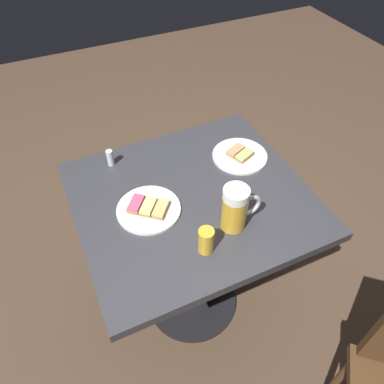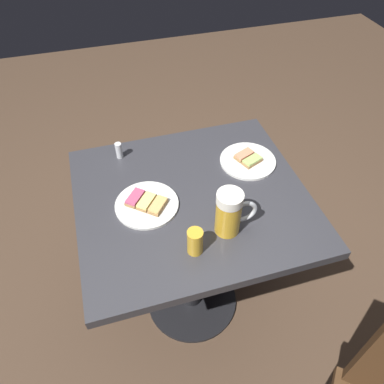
{
  "view_description": "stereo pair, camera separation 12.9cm",
  "coord_description": "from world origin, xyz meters",
  "px_view_note": "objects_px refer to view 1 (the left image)",
  "views": [
    {
      "loc": [
        0.37,
        0.81,
        1.72
      ],
      "look_at": [
        0.0,
        0.0,
        0.78
      ],
      "focal_mm": 34.51,
      "sensor_mm": 36.0,
      "label": 1
    },
    {
      "loc": [
        0.25,
        0.86,
        1.72
      ],
      "look_at": [
        0.0,
        0.0,
        0.78
      ],
      "focal_mm": 34.51,
      "sensor_mm": 36.0,
      "label": 2
    }
  ],
  "objects_px": {
    "plate_far": "(240,155)",
    "salt_shaker": "(110,158)",
    "beer_mug": "(236,208)",
    "beer_glass_small": "(206,241)",
    "plate_near": "(149,209)"
  },
  "relations": [
    {
      "from": "plate_far",
      "to": "salt_shaker",
      "type": "distance_m",
      "value": 0.5
    },
    {
      "from": "beer_mug",
      "to": "beer_glass_small",
      "type": "height_order",
      "value": "beer_mug"
    },
    {
      "from": "plate_near",
      "to": "plate_far",
      "type": "height_order",
      "value": "same"
    },
    {
      "from": "beer_mug",
      "to": "salt_shaker",
      "type": "relative_size",
      "value": 2.5
    },
    {
      "from": "plate_near",
      "to": "beer_glass_small",
      "type": "relative_size",
      "value": 2.41
    },
    {
      "from": "plate_far",
      "to": "salt_shaker",
      "type": "xyz_separation_m",
      "value": [
        0.47,
        -0.17,
        0.02
      ]
    },
    {
      "from": "beer_glass_small",
      "to": "salt_shaker",
      "type": "distance_m",
      "value": 0.53
    },
    {
      "from": "plate_far",
      "to": "beer_glass_small",
      "type": "distance_m",
      "value": 0.46
    },
    {
      "from": "beer_mug",
      "to": "plate_near",
      "type": "bearing_deg",
      "value": -36.81
    },
    {
      "from": "plate_far",
      "to": "beer_glass_small",
      "type": "height_order",
      "value": "beer_glass_small"
    },
    {
      "from": "plate_near",
      "to": "beer_mug",
      "type": "bearing_deg",
      "value": 143.19
    },
    {
      "from": "plate_far",
      "to": "salt_shaker",
      "type": "relative_size",
      "value": 3.27
    },
    {
      "from": "salt_shaker",
      "to": "plate_near",
      "type": "bearing_deg",
      "value": 100.07
    },
    {
      "from": "beer_mug",
      "to": "beer_glass_small",
      "type": "relative_size",
      "value": 1.81
    },
    {
      "from": "plate_near",
      "to": "plate_far",
      "type": "distance_m",
      "value": 0.44
    }
  ]
}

